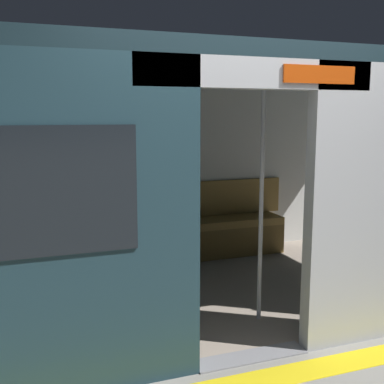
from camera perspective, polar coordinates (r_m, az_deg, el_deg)
ground_plane at (r=3.73m, az=6.99°, el=-18.89°), size 60.00×60.00×0.00m
platform_edge_strip at (r=3.50m, az=9.38°, el=-20.93°), size 8.00×0.24×0.01m
train_car at (r=4.46m, az=-0.72°, el=5.90°), size 6.40×2.93×2.24m
bench_seat at (r=5.72m, az=-4.04°, el=-4.95°), size 3.23×0.44×0.46m
person_seated at (r=5.62m, az=-2.98°, el=-1.76°), size 0.55×0.68×1.19m
handbag at (r=5.61m, az=-7.72°, el=-3.24°), size 0.26×0.15×0.17m
book at (r=5.86m, az=-0.34°, el=-3.34°), size 0.20×0.25×0.03m
grab_pole_door at (r=3.71m, az=-1.59°, el=-1.72°), size 0.04×0.04×2.10m
grab_pole_far at (r=4.04m, az=8.23°, el=-0.91°), size 0.04×0.04×2.10m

